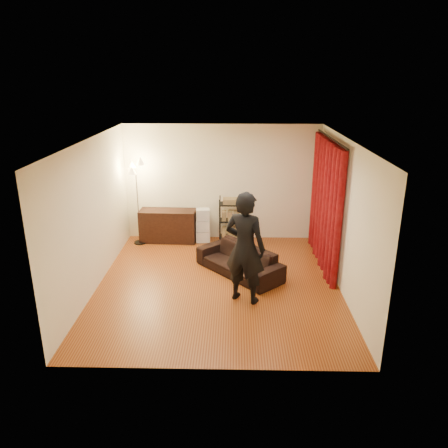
{
  "coord_description": "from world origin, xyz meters",
  "views": [
    {
      "loc": [
        0.29,
        -7.4,
        3.78
      ],
      "look_at": [
        0.1,
        0.3,
        1.1
      ],
      "focal_mm": 35.0,
      "sensor_mm": 36.0,
      "label": 1
    }
  ],
  "objects_px": {
    "person": "(245,248)",
    "floor_lamp": "(138,203)",
    "sofa": "(239,261)",
    "media_cabinet": "(168,226)",
    "storage_boxes": "(203,225)",
    "wire_shelf": "(231,220)"
  },
  "relations": [
    {
      "from": "person",
      "to": "storage_boxes",
      "type": "distance_m",
      "value": 2.98
    },
    {
      "from": "storage_boxes",
      "to": "floor_lamp",
      "type": "bearing_deg",
      "value": -174.71
    },
    {
      "from": "sofa",
      "to": "storage_boxes",
      "type": "distance_m",
      "value": 1.91
    },
    {
      "from": "wire_shelf",
      "to": "media_cabinet",
      "type": "bearing_deg",
      "value": 160.18
    },
    {
      "from": "person",
      "to": "wire_shelf",
      "type": "bearing_deg",
      "value": -60.3
    },
    {
      "from": "sofa",
      "to": "floor_lamp",
      "type": "xyz_separation_m",
      "value": [
        -2.3,
        1.57,
        0.71
      ]
    },
    {
      "from": "wire_shelf",
      "to": "sofa",
      "type": "bearing_deg",
      "value": -100.1
    },
    {
      "from": "person",
      "to": "media_cabinet",
      "type": "height_order",
      "value": "person"
    },
    {
      "from": "floor_lamp",
      "to": "wire_shelf",
      "type": "bearing_deg",
      "value": 2.22
    },
    {
      "from": "storage_boxes",
      "to": "wire_shelf",
      "type": "bearing_deg",
      "value": -4.64
    },
    {
      "from": "storage_boxes",
      "to": "sofa",
      "type": "bearing_deg",
      "value": -63.67
    },
    {
      "from": "person",
      "to": "floor_lamp",
      "type": "distance_m",
      "value": 3.55
    },
    {
      "from": "person",
      "to": "floor_lamp",
      "type": "relative_size",
      "value": 1.0
    },
    {
      "from": "sofa",
      "to": "person",
      "type": "bearing_deg",
      "value": -38.36
    },
    {
      "from": "sofa",
      "to": "media_cabinet",
      "type": "distance_m",
      "value": 2.4
    },
    {
      "from": "sofa",
      "to": "person",
      "type": "relative_size",
      "value": 0.94
    },
    {
      "from": "media_cabinet",
      "to": "wire_shelf",
      "type": "bearing_deg",
      "value": -1.06
    },
    {
      "from": "wire_shelf",
      "to": "floor_lamp",
      "type": "relative_size",
      "value": 0.56
    },
    {
      "from": "media_cabinet",
      "to": "wire_shelf",
      "type": "height_order",
      "value": "wire_shelf"
    },
    {
      "from": "person",
      "to": "wire_shelf",
      "type": "distance_m",
      "value": 2.77
    },
    {
      "from": "sofa",
      "to": "storage_boxes",
      "type": "xyz_separation_m",
      "value": [
        -0.84,
        1.7,
        0.13
      ]
    },
    {
      "from": "sofa",
      "to": "media_cabinet",
      "type": "height_order",
      "value": "media_cabinet"
    }
  ]
}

